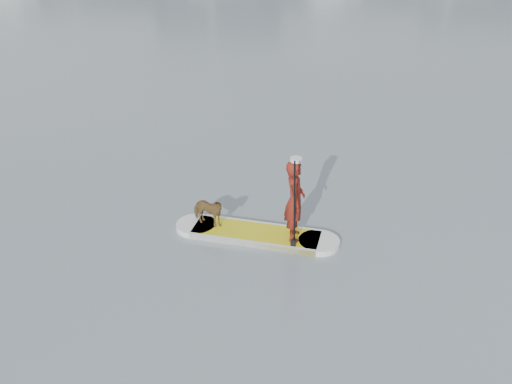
{
  "coord_description": "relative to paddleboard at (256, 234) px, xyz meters",
  "views": [
    {
      "loc": [
        -3.2,
        -12.31,
        6.05
      ],
      "look_at": [
        -3.58,
        -2.81,
        1.0
      ],
      "focal_mm": 40.0,
      "sensor_mm": 36.0,
      "label": 1
    }
  ],
  "objects": [
    {
      "name": "paddle",
      "position": [
        0.72,
        -0.49,
        0.74
      ],
      "size": [
        0.1,
        0.3,
        2.0
      ],
      "rotation": [
        0.0,
        0.0,
        -0.21
      ],
      "color": "black",
      "rests_on": "ground"
    },
    {
      "name": "paddler",
      "position": [
        0.73,
        -0.16,
        0.86
      ],
      "size": [
        0.39,
        0.59,
        1.6
      ],
      "primitive_type": "imported",
      "rotation": [
        0.0,
        0.0,
        1.59
      ],
      "color": "maroon",
      "rests_on": "paddleboard"
    },
    {
      "name": "white_cap",
      "position": [
        0.73,
        -0.16,
        1.7
      ],
      "size": [
        0.22,
        0.22,
        0.07
      ],
      "primitive_type": "cylinder",
      "color": "silver",
      "rests_on": "paddler"
    },
    {
      "name": "paddleboard",
      "position": [
        0.0,
        0.0,
        0.0
      ],
      "size": [
        3.24,
        1.33,
        0.12
      ],
      "rotation": [
        0.0,
        0.0,
        -0.21
      ],
      "color": "#CFC813",
      "rests_on": "ground"
    },
    {
      "name": "ground",
      "position": [
        3.58,
        2.81,
        -0.06
      ],
      "size": [
        140.0,
        140.0,
        0.0
      ],
      "primitive_type": "plane",
      "color": "slate",
      "rests_on": "ground"
    },
    {
      "name": "dog",
      "position": [
        -0.96,
        0.21,
        0.37
      ],
      "size": [
        0.82,
        0.63,
        0.63
      ],
      "primitive_type": "imported",
      "rotation": [
        0.0,
        0.0,
        1.12
      ],
      "color": "#52371C",
      "rests_on": "paddleboard"
    }
  ]
}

